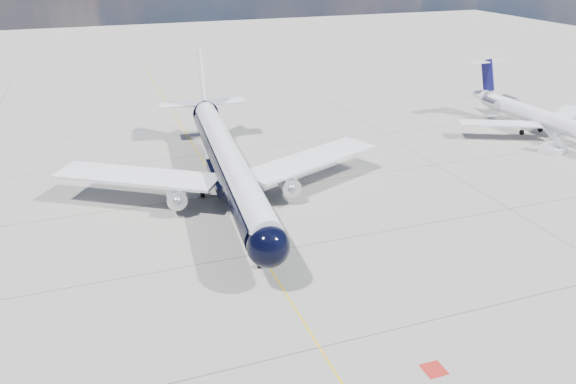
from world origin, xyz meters
name	(u,v)px	position (x,y,z in m)	size (l,w,h in m)	color
ground	(215,180)	(0.00, 30.00, 0.00)	(320.00, 320.00, 0.00)	gray
taxiway_centerline	(224,195)	(0.00, 25.00, 0.00)	(0.16, 160.00, 0.01)	gold
red_marking	(434,370)	(6.80, -10.00, 0.00)	(1.60, 1.60, 0.01)	maroon
main_airliner	(227,159)	(0.63, 25.40, 4.42)	(40.36, 49.28, 14.23)	black
regional_jet	(530,113)	(52.35, 32.93, 3.16)	(25.70, 29.51, 10.00)	silver
boarding_stair	(553,148)	(48.93, 23.58, 0.64)	(3.43, 3.80, 3.45)	silver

